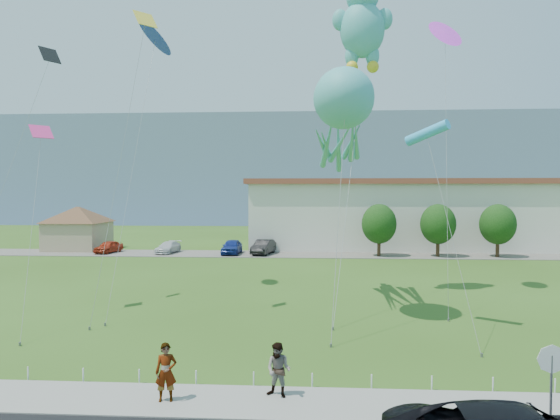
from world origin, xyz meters
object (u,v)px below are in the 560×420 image
object	(u,v)px
octopus_kite	(342,117)
teddy_bear_kite	(362,23)
stop_sign	(552,367)
parked_car_red	(109,247)
parked_car_black	(263,247)
parked_car_white	(168,247)
warehouse	(501,213)
pedestrian_left	(166,372)
pavilion	(78,224)
parked_car_blue	(232,247)
pedestrian_right	(279,370)

from	to	relation	value
octopus_kite	teddy_bear_kite	bearing A→B (deg)	73.24
stop_sign	parked_car_red	bearing A→B (deg)	126.19
parked_car_red	parked_car_black	size ratio (longest dim) A/B	0.83
parked_car_red	octopus_kite	xyz separation A→B (m)	(23.73, -25.79, 9.97)
parked_car_white	octopus_kite	xyz separation A→B (m)	(17.20, -26.05, 10.02)
warehouse	parked_car_white	world-z (taller)	warehouse
pedestrian_left	teddy_bear_kite	distance (m)	25.09
stop_sign	octopus_kite	size ratio (longest dim) A/B	0.19
pavilion	octopus_kite	distance (m)	41.37
parked_car_white	parked_car_blue	xyz separation A→B (m)	(7.07, -0.40, 0.16)
parked_car_red	parked_car_white	bearing A→B (deg)	14.01
stop_sign	parked_car_white	world-z (taller)	stop_sign
parked_car_black	teddy_bear_kite	world-z (taller)	teddy_bear_kite
pedestrian_left	pedestrian_right	size ratio (longest dim) A/B	1.05
pedestrian_left	parked_car_red	size ratio (longest dim) A/B	0.47
stop_sign	parked_car_blue	size ratio (longest dim) A/B	0.55
pedestrian_left	octopus_kite	xyz separation A→B (m)	(6.19, 12.01, 9.68)
stop_sign	pedestrian_left	world-z (taller)	stop_sign
parked_car_white	octopus_kite	distance (m)	32.79
parked_car_black	pedestrian_left	bearing A→B (deg)	-78.09
parked_car_black	octopus_kite	size ratio (longest dim) A/B	0.36
pavilion	warehouse	bearing A→B (deg)	6.84
pedestrian_right	parked_car_red	size ratio (longest dim) A/B	0.45
pedestrian_right	teddy_bear_kite	size ratio (longest dim) A/B	0.08
parked_car_red	parked_car_black	bearing A→B (deg)	11.45
parked_car_blue	pedestrian_right	bearing A→B (deg)	-77.82
warehouse	stop_sign	size ratio (longest dim) A/B	24.40
pedestrian_left	parked_car_blue	size ratio (longest dim) A/B	0.40
parked_car_white	parked_car_red	bearing A→B (deg)	-170.33
pedestrian_left	pavilion	bearing A→B (deg)	107.97
stop_sign	parked_car_black	bearing A→B (deg)	106.57
pavilion	parked_car_black	distance (m)	22.22
parked_car_blue	parked_car_black	distance (m)	3.41
pedestrian_left	parked_car_red	world-z (taller)	pedestrian_left
pavilion	octopus_kite	bearing A→B (deg)	-45.27
warehouse	parked_car_black	bearing A→B (deg)	-161.94
pavilion	stop_sign	size ratio (longest dim) A/B	3.68
pedestrian_right	teddy_bear_kite	world-z (taller)	teddy_bear_kite
warehouse	parked_car_black	xyz separation A→B (m)	(-28.11, -9.17, -3.30)
warehouse	parked_car_red	world-z (taller)	warehouse
warehouse	pedestrian_left	distance (m)	54.49
parked_car_red	octopus_kite	distance (m)	36.44
pavilion	teddy_bear_kite	world-z (taller)	teddy_bear_kite
stop_sign	parked_car_red	world-z (taller)	stop_sign
parked_car_black	teddy_bear_kite	distance (m)	27.66
warehouse	pedestrian_right	size ratio (longest dim) A/B	35.29
parked_car_black	pedestrian_right	bearing A→B (deg)	-72.71
pedestrian_left	teddy_bear_kite	world-z (taller)	teddy_bear_kite
pavilion	parked_car_red	size ratio (longest dim) A/B	2.38
pavilion	octopus_kite	world-z (taller)	octopus_kite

